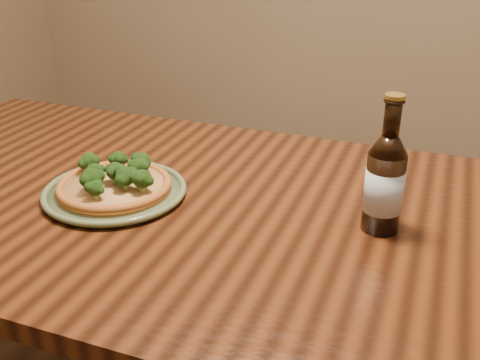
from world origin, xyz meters
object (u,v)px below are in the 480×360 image
(pizza, at_px, (115,183))
(beer_bottle, at_px, (385,182))
(table, at_px, (168,232))
(plate, at_px, (115,191))

(pizza, relative_size, beer_bottle, 0.91)
(table, relative_size, pizza, 6.62)
(table, distance_m, plate, 0.15)
(table, height_order, beer_bottle, beer_bottle)
(pizza, bearing_deg, plate, -144.32)
(beer_bottle, bearing_deg, plate, 171.09)
(plate, xyz_separation_m, pizza, (0.00, 0.00, 0.02))
(pizza, bearing_deg, table, 22.94)
(plate, bearing_deg, pizza, 35.68)
(table, xyz_separation_m, pizza, (-0.10, -0.04, 0.12))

